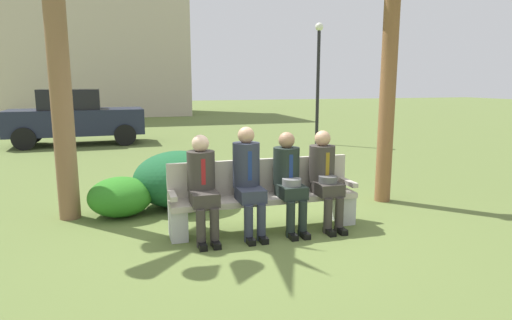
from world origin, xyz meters
The scene contains 11 objects.
ground_plane centered at (0.00, 0.00, 0.00)m, with size 80.00×80.00×0.00m, color #5C6E35.
park_bench centered at (0.05, -0.09, 0.44)m, with size 2.44×0.44×0.90m.
seated_man_leftmost centered at (-0.77, -0.22, 0.71)m, with size 0.34×0.72×1.27m.
seated_man_centerleft centered at (-0.20, -0.21, 0.75)m, with size 0.34×0.72×1.35m.
seated_man_centerright centered at (0.34, -0.23, 0.70)m, with size 0.34×0.72×1.26m.
seated_man_rightmost centered at (0.85, -0.23, 0.71)m, with size 0.34×0.72×1.27m.
shrub_near_bench centered at (-1.74, 1.01, 0.28)m, with size 0.90×0.83×0.56m, color #2C791F.
shrub_mid_lawn centered at (-0.88, 1.28, 0.43)m, with size 1.37×1.26×0.86m, color #1A542D.
parked_car_near centered at (-3.05, 9.01, 0.84)m, with size 3.96×1.83×1.68m.
street_lamp centered at (4.07, 6.99, 2.22)m, with size 0.24×0.24×3.63m.
building_backdrop centered at (-3.00, 22.18, 5.67)m, with size 10.66×6.34×11.28m.
Camera 1 is at (-1.64, -5.30, 1.89)m, focal length 30.57 mm.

